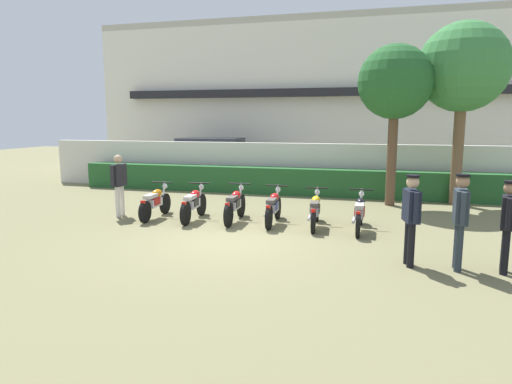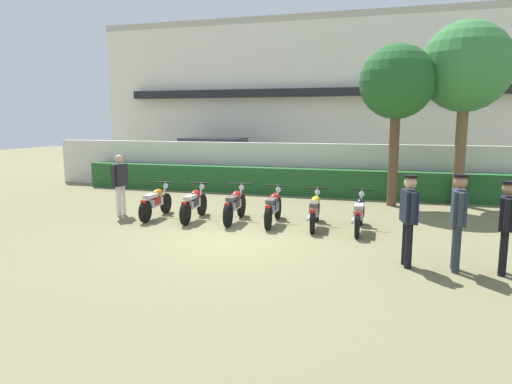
{
  "view_description": "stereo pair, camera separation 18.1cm",
  "coord_description": "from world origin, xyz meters",
  "px_view_note": "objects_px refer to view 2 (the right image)",
  "views": [
    {
      "loc": [
        3.14,
        -9.4,
        2.69
      ],
      "look_at": [
        0.0,
        2.15,
        0.78
      ],
      "focal_mm": 32.02,
      "sensor_mm": 36.0,
      "label": 1
    },
    {
      "loc": [
        3.32,
        -9.35,
        2.69
      ],
      "look_at": [
        0.0,
        2.15,
        0.78
      ],
      "focal_mm": 32.02,
      "sensor_mm": 36.0,
      "label": 2
    }
  ],
  "objects_px": {
    "parked_car": "(217,159)",
    "motorcycle_in_row_2": "(235,205)",
    "motorcycle_in_row_3": "(273,207)",
    "motorcycle_in_row_1": "(194,204)",
    "officer_0": "(409,213)",
    "motorcycle_in_row_0": "(156,202)",
    "officer_2": "(506,220)",
    "motorcycle_in_row_4": "(315,210)",
    "tree_near_inspector": "(397,83)",
    "officer_1": "(458,214)",
    "motorcycle_in_row_5": "(359,213)",
    "inspector_person": "(120,180)",
    "tree_far_side": "(466,68)"
  },
  "relations": [
    {
      "from": "parked_car",
      "to": "inspector_person",
      "type": "height_order",
      "value": "parked_car"
    },
    {
      "from": "motorcycle_in_row_4",
      "to": "motorcycle_in_row_5",
      "type": "bearing_deg",
      "value": -99.85
    },
    {
      "from": "officer_0",
      "to": "officer_1",
      "type": "bearing_deg",
      "value": 166.32
    },
    {
      "from": "tree_near_inspector",
      "to": "motorcycle_in_row_0",
      "type": "relative_size",
      "value": 2.69
    },
    {
      "from": "motorcycle_in_row_1",
      "to": "inspector_person",
      "type": "bearing_deg",
      "value": 87.76
    },
    {
      "from": "parked_car",
      "to": "motorcycle_in_row_5",
      "type": "relative_size",
      "value": 2.33
    },
    {
      "from": "motorcycle_in_row_2",
      "to": "officer_2",
      "type": "xyz_separation_m",
      "value": [
        5.85,
        -2.65,
        0.51
      ]
    },
    {
      "from": "motorcycle_in_row_3",
      "to": "motorcycle_in_row_0",
      "type": "bearing_deg",
      "value": 89.95
    },
    {
      "from": "tree_near_inspector",
      "to": "motorcycle_in_row_2",
      "type": "relative_size",
      "value": 2.58
    },
    {
      "from": "motorcycle_in_row_0",
      "to": "inspector_person",
      "type": "height_order",
      "value": "inspector_person"
    },
    {
      "from": "motorcycle_in_row_0",
      "to": "motorcycle_in_row_4",
      "type": "relative_size",
      "value": 0.97
    },
    {
      "from": "motorcycle_in_row_3",
      "to": "tree_near_inspector",
      "type": "bearing_deg",
      "value": -42.67
    },
    {
      "from": "parked_car",
      "to": "motorcycle_in_row_5",
      "type": "distance_m",
      "value": 10.29
    },
    {
      "from": "tree_near_inspector",
      "to": "tree_far_side",
      "type": "xyz_separation_m",
      "value": [
        2.0,
        0.68,
        0.46
      ]
    },
    {
      "from": "officer_1",
      "to": "motorcycle_in_row_3",
      "type": "bearing_deg",
      "value": -31.8
    },
    {
      "from": "parked_car",
      "to": "motorcycle_in_row_2",
      "type": "xyz_separation_m",
      "value": [
        3.44,
        -7.69,
        -0.48
      ]
    },
    {
      "from": "tree_near_inspector",
      "to": "motorcycle_in_row_1",
      "type": "relative_size",
      "value": 2.62
    },
    {
      "from": "motorcycle_in_row_4",
      "to": "officer_1",
      "type": "height_order",
      "value": "officer_1"
    },
    {
      "from": "motorcycle_in_row_2",
      "to": "officer_2",
      "type": "height_order",
      "value": "officer_2"
    },
    {
      "from": "tree_far_side",
      "to": "motorcycle_in_row_0",
      "type": "xyz_separation_m",
      "value": [
        -8.27,
        -4.39,
        -3.79
      ]
    },
    {
      "from": "motorcycle_in_row_5",
      "to": "officer_0",
      "type": "relative_size",
      "value": 1.14
    },
    {
      "from": "motorcycle_in_row_0",
      "to": "officer_2",
      "type": "bearing_deg",
      "value": -109.26
    },
    {
      "from": "officer_0",
      "to": "motorcycle_in_row_2",
      "type": "bearing_deg",
      "value": -44.13
    },
    {
      "from": "tree_near_inspector",
      "to": "officer_2",
      "type": "bearing_deg",
      "value": -73.57
    },
    {
      "from": "motorcycle_in_row_0",
      "to": "motorcycle_in_row_5",
      "type": "xyz_separation_m",
      "value": [
        5.49,
        -0.0,
        0.0
      ]
    },
    {
      "from": "parked_car",
      "to": "motorcycle_in_row_3",
      "type": "height_order",
      "value": "parked_car"
    },
    {
      "from": "motorcycle_in_row_0",
      "to": "tree_near_inspector",
      "type": "bearing_deg",
      "value": -61.38
    },
    {
      "from": "motorcycle_in_row_3",
      "to": "officer_0",
      "type": "relative_size",
      "value": 1.12
    },
    {
      "from": "tree_near_inspector",
      "to": "motorcycle_in_row_5",
      "type": "bearing_deg",
      "value": -101.83
    },
    {
      "from": "parked_car",
      "to": "tree_far_side",
      "type": "bearing_deg",
      "value": -20.52
    },
    {
      "from": "motorcycle_in_row_5",
      "to": "motorcycle_in_row_0",
      "type": "bearing_deg",
      "value": 90.07
    },
    {
      "from": "parked_car",
      "to": "officer_2",
      "type": "distance_m",
      "value": 13.9
    },
    {
      "from": "motorcycle_in_row_3",
      "to": "motorcycle_in_row_1",
      "type": "bearing_deg",
      "value": 90.68
    },
    {
      "from": "motorcycle_in_row_0",
      "to": "officer_1",
      "type": "height_order",
      "value": "officer_1"
    },
    {
      "from": "motorcycle_in_row_3",
      "to": "motorcycle_in_row_5",
      "type": "xyz_separation_m",
      "value": [
        2.19,
        -0.16,
        0.0
      ]
    },
    {
      "from": "motorcycle_in_row_1",
      "to": "inspector_person",
      "type": "height_order",
      "value": "inspector_person"
    },
    {
      "from": "parked_car",
      "to": "motorcycle_in_row_4",
      "type": "xyz_separation_m",
      "value": [
        5.57,
        -7.71,
        -0.5
      ]
    },
    {
      "from": "motorcycle_in_row_2",
      "to": "officer_1",
      "type": "bearing_deg",
      "value": -120.56
    },
    {
      "from": "motorcycle_in_row_1",
      "to": "officer_1",
      "type": "bearing_deg",
      "value": -115.99
    },
    {
      "from": "motorcycle_in_row_1",
      "to": "officer_0",
      "type": "xyz_separation_m",
      "value": [
        5.38,
        -2.56,
        0.56
      ]
    },
    {
      "from": "parked_car",
      "to": "officer_2",
      "type": "relative_size",
      "value": 2.74
    },
    {
      "from": "motorcycle_in_row_3",
      "to": "officer_2",
      "type": "relative_size",
      "value": 1.15
    },
    {
      "from": "parked_car",
      "to": "officer_0",
      "type": "xyz_separation_m",
      "value": [
        7.69,
        -10.35,
        0.07
      ]
    },
    {
      "from": "motorcycle_in_row_1",
      "to": "motorcycle_in_row_3",
      "type": "bearing_deg",
      "value": -89.96
    },
    {
      "from": "motorcycle_in_row_4",
      "to": "tree_near_inspector",
      "type": "bearing_deg",
      "value": -31.66
    },
    {
      "from": "officer_1",
      "to": "parked_car",
      "type": "bearing_deg",
      "value": -48.52
    },
    {
      "from": "motorcycle_in_row_5",
      "to": "motorcycle_in_row_2",
      "type": "bearing_deg",
      "value": 87.74
    },
    {
      "from": "motorcycle_in_row_2",
      "to": "motorcycle_in_row_4",
      "type": "height_order",
      "value": "motorcycle_in_row_2"
    },
    {
      "from": "inspector_person",
      "to": "parked_car",
      "type": "bearing_deg",
      "value": 90.75
    },
    {
      "from": "officer_0",
      "to": "tree_near_inspector",
      "type": "bearing_deg",
      "value": -99.88
    }
  ]
}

